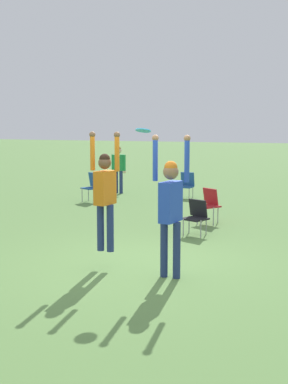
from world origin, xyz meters
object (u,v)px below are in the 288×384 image
Objects in this scene: frisbee at (143,131)px; camping_chair_0 at (196,215)px; camping_chair_3 at (209,203)px; person_spectator_near at (119,165)px; person_jumping at (105,189)px; camping_chair_4 at (186,183)px; person_defending at (171,202)px; camping_chair_1 at (92,185)px.

frisbee is 0.33× the size of camping_chair_0.
frisbee is at bearing 124.66° from camping_chair_3.
person_spectator_near is (-4.71, 8.78, -1.34)m from frisbee.
frisbee reaches higher than camping_chair_3.
person_jumping is 3.37m from camping_chair_0.
person_defending is at bearing 108.17° from camping_chair_4.
person_spectator_near reaches higher than camping_chair_0.
camping_chair_0 is 0.85× the size of camping_chair_1.
frisbee is 10.06m from person_spectator_near.
person_spectator_near is at bearing 118.22° from frisbee.
camping_chair_1 is (-5.17, 6.89, -0.68)m from person_defending.
camping_chair_0 is 0.92× the size of camping_chair_4.
camping_chair_1 is 1.08× the size of camping_chair_4.
person_jumping is 9.76m from person_spectator_near.
camping_chair_1 is at bearing -137.28° from person_defending.
frisbee is (-0.56, 0.21, 1.11)m from person_defending.
frisbee is at bearing 149.83° from camping_chair_1.
person_defending is 2.67× the size of camping_chair_3.
camping_chair_3 is at bearing 0.24° from person_jumping.
person_defending is at bearing -87.19° from person_spectator_near.
camping_chair_1 is 4.88m from camping_chair_3.
frisbee reaches higher than camping_chair_1.
camping_chair_1 is at bearing 36.12° from person_jumping.
camping_chair_4 is (-1.97, 4.12, -0.04)m from camping_chair_3.
person_spectator_near is (-4.05, 8.87, -0.37)m from person_jumping.
person_jumping is at bearing -90.00° from person_defending.
person_spectator_near is (-4.51, 4.22, 0.47)m from camping_chair_3.
person_defending is 1.37× the size of person_spectator_near.
person_jumping reaches higher than camping_chair_1.
person_jumping is 7.87m from camping_chair_1.
camping_chair_0 is 0.47× the size of person_spectator_near.
camping_chair_3 is at bearing 92.55° from frisbee.
camping_chair_1 is at bearing 6.52° from camping_chair_3.
camping_chair_3 is (-0.14, 1.47, 0.06)m from camping_chair_0.
person_spectator_near is at bearing -61.96° from camping_chair_1.
camping_chair_3 is at bearing 116.68° from camping_chair_4.
person_jumping is 4.75m from camping_chair_3.
camping_chair_1 is 1.07× the size of camping_chair_3.
person_defending is at bearing -20.75° from frisbee.
person_defending is 9.34m from camping_chair_4.
frisbee reaches higher than person_defending.
camping_chair_0 is at bearing -163.49° from person_defending.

